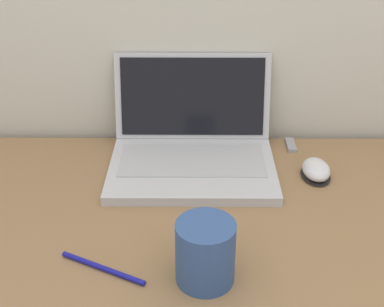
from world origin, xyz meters
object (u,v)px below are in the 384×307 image
at_px(drink_cup, 205,251).
at_px(pen, 103,268).
at_px(laptop, 192,145).
at_px(usb_stick, 291,145).
at_px(computer_mouse, 316,170).

relative_size(drink_cup, pen, 0.72).
distance_m(laptop, usb_stick, 0.24).
height_order(computer_mouse, usb_stick, computer_mouse).
bearing_deg(pen, drink_cup, -6.00).
xyz_separation_m(laptop, computer_mouse, (0.26, -0.06, -0.03)).
distance_m(computer_mouse, usb_stick, 0.13).
height_order(laptop, usb_stick, laptop).
distance_m(drink_cup, usb_stick, 0.49).
distance_m(laptop, pen, 0.38).
relative_size(computer_mouse, usb_stick, 1.47).
xyz_separation_m(laptop, usb_stick, (0.23, 0.07, -0.04)).
height_order(computer_mouse, pen, computer_mouse).
bearing_deg(drink_cup, laptop, 93.50).
bearing_deg(computer_mouse, drink_cup, -127.51).
bearing_deg(laptop, computer_mouse, -12.35).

